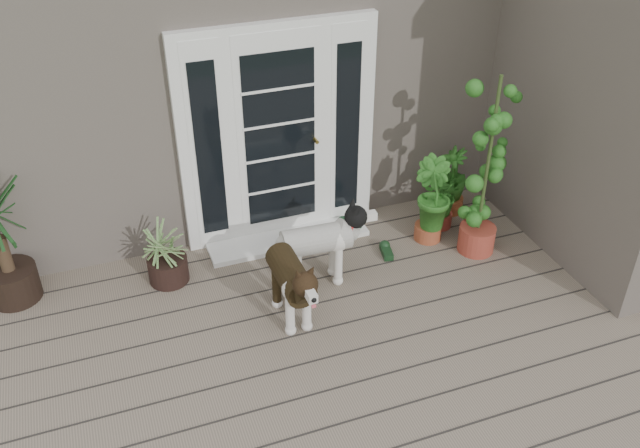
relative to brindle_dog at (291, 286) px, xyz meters
name	(u,v)px	position (x,y,z in m)	size (l,w,h in m)	color
deck	(391,378)	(0.53, -0.89, -0.40)	(6.20, 4.60, 0.12)	#6B5B4C
house_main	(241,30)	(0.53, 3.36, 1.09)	(7.40, 4.00, 3.10)	#665E54
house_wing	(637,98)	(3.43, 0.21, 1.09)	(1.60, 2.40, 3.10)	#665E54
door_unit	(279,135)	(0.33, 1.31, 0.74)	(1.90, 0.14, 2.15)	white
door_step	(288,238)	(0.33, 1.11, -0.31)	(1.60, 0.40, 0.05)	white
brindle_dog	(291,286)	(0.00, 0.00, 0.00)	(0.35, 0.81, 0.68)	#2F2311
white_dog	(316,251)	(0.37, 0.39, 0.01)	(0.36, 0.83, 0.69)	silver
spider_plant	(166,251)	(-0.90, 0.89, -0.01)	(0.61, 0.61, 0.65)	#85A062
yucca	(0,241)	(-2.22, 1.11, 0.28)	(0.85, 0.85, 1.23)	black
herb_a	(441,205)	(1.88, 0.82, -0.09)	(0.39, 0.39, 0.50)	#164E18
herb_b	(430,211)	(1.65, 0.66, -0.01)	(0.44, 0.44, 0.66)	#2D611B
herb_c	(450,186)	(2.11, 1.06, -0.05)	(0.38, 0.38, 0.59)	#1A5D20
sapling	(488,166)	(2.00, 0.33, 0.60)	(0.55, 0.55, 1.87)	#285E1B
clog_left	(349,225)	(0.98, 1.09, -0.29)	(0.14, 0.30, 0.09)	#14341D
clog_right	(386,251)	(1.15, 0.56, -0.30)	(0.13, 0.27, 0.08)	black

